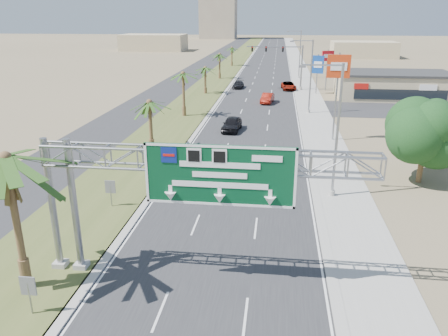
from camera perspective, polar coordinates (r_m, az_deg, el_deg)
road at (r=120.36m, az=5.65°, el=13.05°), size 12.00×300.00×0.02m
sidewalk_right at (r=120.44m, az=9.79°, el=12.89°), size 4.00×300.00×0.10m
median_grass at (r=121.02m, az=0.78°, el=13.20°), size 7.00×300.00×0.12m
opposing_road at (r=121.98m, az=-2.58°, el=13.21°), size 8.00×300.00×0.02m
sign_gantry at (r=21.18m, az=-4.61°, el=-0.28°), size 16.75×1.24×7.50m
palm_near at (r=22.33m, az=-26.65°, el=1.06°), size 5.70×5.70×8.35m
palm_row_b at (r=44.23m, az=-9.72°, el=8.36°), size 3.99×3.99×5.95m
palm_row_c at (r=59.42m, az=-5.37°, el=12.08°), size 3.99×3.99×6.75m
palm_row_d at (r=77.13m, az=-2.48°, el=12.88°), size 3.99×3.99×5.45m
palm_row_e at (r=95.76m, az=-0.58°, el=14.58°), size 3.99×3.99×6.15m
palm_row_f at (r=120.55m, az=1.04°, el=15.39°), size 3.99×3.99×5.75m
streetlight_near at (r=32.99m, az=14.19°, el=3.92°), size 3.27×0.44×10.00m
streetlight_mid at (r=62.32m, az=11.05°, el=11.25°), size 3.27×0.44×10.00m
streetlight_far at (r=98.05m, az=9.75°, el=14.19°), size 3.27×0.44×10.00m
signal_mast at (r=82.02m, az=8.68°, el=13.38°), size 10.28×0.71×8.00m
store_building at (r=78.73m, az=21.18°, el=9.98°), size 18.00×10.00×4.00m
oak_near at (r=38.53m, az=24.94°, el=4.63°), size 4.50×4.50×6.80m
oak_far at (r=43.35m, az=27.08°, el=4.81°), size 3.50×3.50×5.60m
median_signback_a at (r=22.32m, az=-24.19°, el=-14.19°), size 0.75×0.08×2.08m
median_signback_b at (r=32.13m, az=-14.62°, el=-2.64°), size 0.75×0.08×2.08m
tower_distant at (r=261.99m, az=-0.74°, el=20.37°), size 20.00×16.00×35.00m
building_distant_left at (r=176.56m, az=-9.16°, el=15.88°), size 24.00×14.00×6.00m
building_distant_right at (r=152.38m, az=17.75°, el=14.52°), size 20.00×12.00×5.00m
car_left_lane at (r=52.28m, az=1.02°, el=5.75°), size 2.34×4.98×1.65m
car_mid_lane at (r=69.60m, az=5.68°, el=9.05°), size 2.21×4.78×1.52m
car_right_lane at (r=82.73m, az=8.42°, el=10.56°), size 2.90×5.40×1.44m
car_far at (r=83.73m, az=1.87°, el=10.81°), size 2.03×4.54×1.29m
pole_sign_red_near at (r=48.51m, az=14.69°, el=12.04°), size 2.41×0.40×9.44m
pole_sign_blue at (r=78.54m, az=12.15°, el=12.92°), size 2.00×0.88×6.77m
pole_sign_red_far at (r=82.80m, az=13.39°, el=13.72°), size 2.18×0.98×7.27m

